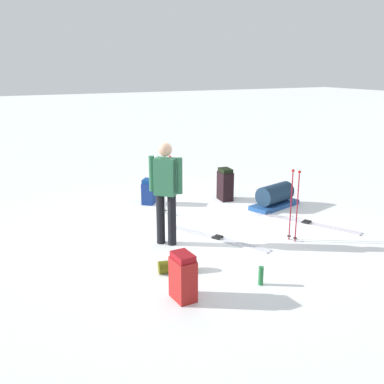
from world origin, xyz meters
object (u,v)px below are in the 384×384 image
object	(u,v)px
backpack_small_spare	(225,185)
gear_sled	(275,197)
ski_pair_far	(306,223)
ski_poles_planted_far	(294,202)
thermos_bottle	(261,276)
backpack_large_dark	(183,277)
ski_pair_near	(217,238)
sleeping_mat_rolled	(178,266)
skier_standing	(166,188)
ski_poles_planted_near	(168,182)
backpack_bright	(149,192)

from	to	relation	value
backpack_small_spare	gear_sled	xyz separation A→B (m)	(0.92, 0.66, -0.12)
ski_pair_far	ski_poles_planted_far	bearing A→B (deg)	-55.12
gear_sled	thermos_bottle	size ratio (longest dim) A/B	4.73
gear_sled	backpack_small_spare	bearing A→B (deg)	-144.47
backpack_large_dark	ski_pair_near	bearing A→B (deg)	138.20
sleeping_mat_rolled	skier_standing	bearing A→B (deg)	164.71
ski_poles_planted_far	thermos_bottle	bearing A→B (deg)	-52.38
ski_pair_near	backpack_large_dark	distance (m)	2.14
skier_standing	thermos_bottle	world-z (taller)	skier_standing
ski_pair_near	ski_poles_planted_near	size ratio (longest dim) A/B	1.50
sleeping_mat_rolled	ski_poles_planted_near	bearing A→B (deg)	159.19
ski_poles_planted_far	sleeping_mat_rolled	distance (m)	2.33
ski_poles_planted_far	gear_sled	xyz separation A→B (m)	(-1.65, 0.86, -0.46)
backpack_large_dark	backpack_bright	distance (m)	4.17
sleeping_mat_rolled	ski_pair_near	bearing A→B (deg)	126.13
gear_sled	ski_poles_planted_far	bearing A→B (deg)	-27.65
backpack_bright	ski_poles_planted_far	bearing A→B (deg)	24.52
skier_standing	ski_poles_planted_near	bearing A→B (deg)	155.29
skier_standing	ski_pair_near	size ratio (longest dim) A/B	0.94
backpack_small_spare	ski_poles_planted_near	size ratio (longest dim) A/B	0.59
gear_sled	thermos_bottle	xyz separation A→B (m)	(2.73, -2.27, -0.09)
ski_pair_far	sleeping_mat_rolled	distance (m)	3.12
gear_sled	backpack_large_dark	bearing A→B (deg)	-52.30
backpack_bright	thermos_bottle	distance (m)	4.14
ski_pair_near	sleeping_mat_rolled	xyz separation A→B (m)	(0.83, -1.14, 0.08)
ski_poles_planted_far	thermos_bottle	world-z (taller)	ski_poles_planted_far
thermos_bottle	ski_pair_far	bearing A→B (deg)	126.66
backpack_large_dark	gear_sled	size ratio (longest dim) A/B	0.51
skier_standing	backpack_bright	xyz separation A→B (m)	(-2.23, 0.56, -0.69)
gear_sled	backpack_bright	bearing A→B (deg)	-121.92
backpack_bright	thermos_bottle	size ratio (longest dim) A/B	2.08
ski_poles_planted_far	thermos_bottle	distance (m)	1.86
ski_pair_near	backpack_small_spare	distance (m)	2.37
backpack_large_dark	gear_sled	distance (m)	4.27
backpack_bright	gear_sled	xyz separation A→B (m)	(1.41, 2.26, -0.04)
thermos_bottle	ski_poles_planted_far	bearing A→B (deg)	127.62
skier_standing	ski_poles_planted_near	size ratio (longest dim) A/B	1.41
ski_poles_planted_near	backpack_small_spare	bearing A→B (deg)	103.02
ski_pair_near	ski_poles_planted_far	bearing A→B (deg)	60.55
ski_pair_near	gear_sled	world-z (taller)	gear_sled
sleeping_mat_rolled	thermos_bottle	bearing A→B (deg)	43.94
ski_pair_near	backpack_large_dark	size ratio (longest dim) A/B	2.89
ski_pair_far	sleeping_mat_rolled	bearing A→B (deg)	-75.93
skier_standing	gear_sled	distance (m)	3.03
ski_pair_far	ski_poles_planted_near	xyz separation A→B (m)	(-1.67, -2.10, 0.66)
backpack_bright	sleeping_mat_rolled	size ratio (longest dim) A/B	0.99
backpack_small_spare	sleeping_mat_rolled	size ratio (longest dim) A/B	1.29
ski_poles_planted_far	backpack_small_spare	bearing A→B (deg)	175.37
ski_pair_far	backpack_small_spare	world-z (taller)	backpack_small_spare
ski_poles_planted_far	backpack_large_dark	bearing A→B (deg)	-69.10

